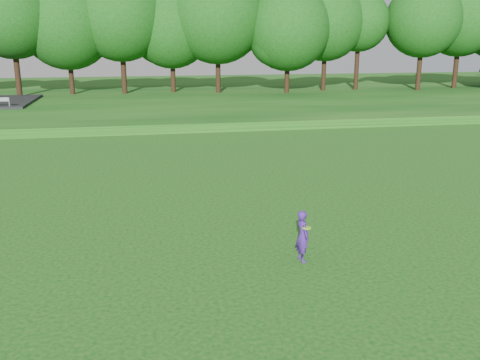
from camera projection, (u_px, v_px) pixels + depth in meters
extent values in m
plane|color=#0D440F|center=(253.00, 243.00, 16.06)|extent=(140.00, 140.00, 0.00)
cube|color=#0D440F|center=(176.00, 101.00, 48.25)|extent=(130.00, 30.00, 0.60)
cube|color=gray|center=(190.00, 130.00, 35.03)|extent=(130.00, 1.60, 0.04)
imported|color=#3D1B7B|center=(302.00, 236.00, 14.64)|extent=(0.42, 0.58, 1.45)
cylinder|color=#8BDF23|center=(307.00, 228.00, 14.38)|extent=(0.26, 0.26, 0.03)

